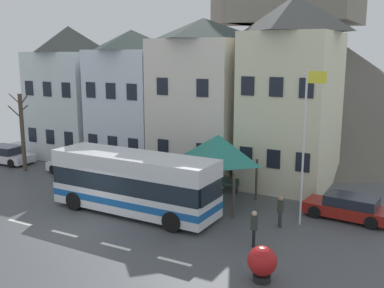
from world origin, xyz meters
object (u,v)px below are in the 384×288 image
(bus_shelter, at_px, (218,149))
(flagpole, at_px, (306,138))
(public_bench, at_px, (225,184))
(bare_tree_00, at_px, (22,131))
(hilltop_castle, at_px, (296,70))
(pedestrian_01, at_px, (254,225))
(pedestrian_00, at_px, (280,209))
(transit_bus, at_px, (134,184))
(parked_car_00, at_px, (348,207))
(parked_car_01, at_px, (7,155))
(townhouse_00, at_px, (71,93))
(parked_car_02, at_px, (78,165))
(townhouse_02, at_px, (203,98))
(townhouse_03, at_px, (292,93))
(townhouse_01, at_px, (133,99))
(harbour_buoy, at_px, (262,262))

(bus_shelter, xyz_separation_m, flagpole, (4.99, -0.92, 1.21))
(public_bench, xyz_separation_m, bare_tree_00, (-14.69, -2.35, 2.40))
(hilltop_castle, xyz_separation_m, bare_tree_00, (-12.71, -23.50, -3.75))
(pedestrian_01, relative_size, flagpole, 0.21)
(bus_shelter, relative_size, pedestrian_00, 2.53)
(hilltop_castle, bearing_deg, bare_tree_00, -118.41)
(transit_bus, relative_size, parked_car_00, 2.13)
(hilltop_castle, relative_size, parked_car_01, 8.71)
(townhouse_00, xyz_separation_m, parked_car_02, (4.20, -4.20, -4.53))
(parked_car_00, bearing_deg, townhouse_02, -17.93)
(townhouse_03, bearing_deg, parked_car_00, -46.50)
(townhouse_01, xyz_separation_m, bare_tree_00, (-5.79, -5.31, -2.10))
(townhouse_01, distance_m, townhouse_03, 11.80)
(hilltop_castle, height_order, public_bench, hilltop_castle)
(bare_tree_00, bearing_deg, parked_car_02, 15.27)
(harbour_buoy, height_order, bare_tree_00, bare_tree_00)
(flagpole, height_order, bare_tree_00, flagpole)
(townhouse_01, height_order, transit_bus, townhouse_01)
(bus_shelter, xyz_separation_m, harbour_buoy, (5.21, -7.18, -2.39))
(transit_bus, relative_size, flagpole, 1.21)
(parked_car_01, bearing_deg, pedestrian_01, -16.04)
(bus_shelter, xyz_separation_m, parked_car_01, (-18.27, 0.85, -2.50))
(transit_bus, xyz_separation_m, bare_tree_00, (-12.02, 3.35, 1.27))
(parked_car_02, xyz_separation_m, bare_tree_00, (-3.99, -1.09, 2.23))
(parked_car_01, xyz_separation_m, flagpole, (23.26, -1.78, 3.71))
(harbour_buoy, bearing_deg, flagpole, 92.04)
(hilltop_castle, xyz_separation_m, transit_bus, (-0.69, -26.85, -5.02))
(townhouse_02, bearing_deg, townhouse_01, -176.59)
(parked_car_00, distance_m, parked_car_02, 18.09)
(public_bench, bearing_deg, pedestrian_01, -56.64)
(bus_shelter, bearing_deg, transit_bus, -132.94)
(bus_shelter, relative_size, public_bench, 2.37)
(parked_car_00, bearing_deg, public_bench, -4.28)
(townhouse_00, relative_size, townhouse_01, 1.04)
(townhouse_02, xyz_separation_m, parked_car_01, (-14.46, -4.67, -4.64))
(pedestrian_00, bearing_deg, townhouse_03, 103.83)
(townhouse_01, bearing_deg, bare_tree_00, -137.51)
(townhouse_01, relative_size, townhouse_03, 0.85)
(parked_car_01, bearing_deg, flagpole, -6.97)
(townhouse_03, xyz_separation_m, transit_bus, (-5.51, -9.30, -4.28))
(hilltop_castle, height_order, flagpole, hilltop_castle)
(bus_shelter, distance_m, bare_tree_00, 15.25)
(townhouse_03, xyz_separation_m, parked_car_00, (4.55, -4.80, -5.26))
(transit_bus, relative_size, bus_shelter, 2.34)
(townhouse_00, xyz_separation_m, parked_car_00, (22.30, -4.13, -4.56))
(townhouse_02, distance_m, pedestrian_01, 13.27)
(parked_car_00, bearing_deg, harbour_buoy, 83.69)
(parked_car_00, height_order, parked_car_02, parked_car_02)
(transit_bus, height_order, bare_tree_00, bare_tree_00)
(townhouse_02, distance_m, public_bench, 6.68)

